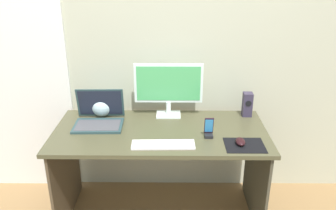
{
  "coord_description": "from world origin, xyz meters",
  "views": [
    {
      "loc": [
        0.08,
        -2.14,
        1.79
      ],
      "look_at": [
        0.05,
        -0.02,
        0.91
      ],
      "focal_mm": 37.05,
      "sensor_mm": 36.0,
      "label": 1
    }
  ],
  "objects_px": {
    "monitor": "(168,87)",
    "fishbowl": "(102,105)",
    "keyboard_external": "(163,145)",
    "phone_in_dock": "(209,130)",
    "speaker_right": "(247,104)",
    "mouse": "(240,142)",
    "laptop": "(99,118)"
  },
  "relations": [
    {
      "from": "monitor",
      "to": "fishbowl",
      "type": "distance_m",
      "value": 0.52
    },
    {
      "from": "keyboard_external",
      "to": "phone_in_dock",
      "type": "xyz_separation_m",
      "value": [
        0.3,
        0.12,
        0.04
      ]
    },
    {
      "from": "speaker_right",
      "to": "mouse",
      "type": "relative_size",
      "value": 1.82
    },
    {
      "from": "monitor",
      "to": "phone_in_dock",
      "type": "bearing_deg",
      "value": -52.13
    },
    {
      "from": "monitor",
      "to": "fishbowl",
      "type": "height_order",
      "value": "monitor"
    },
    {
      "from": "keyboard_external",
      "to": "monitor",
      "type": "bearing_deg",
      "value": 84.97
    },
    {
      "from": "monitor",
      "to": "speaker_right",
      "type": "relative_size",
      "value": 2.76
    },
    {
      "from": "laptop",
      "to": "fishbowl",
      "type": "relative_size",
      "value": 1.98
    },
    {
      "from": "laptop",
      "to": "keyboard_external",
      "type": "xyz_separation_m",
      "value": [
        0.46,
        -0.31,
        -0.04
      ]
    },
    {
      "from": "speaker_right",
      "to": "monitor",
      "type": "bearing_deg",
      "value": 179.9
    },
    {
      "from": "monitor",
      "to": "phone_in_dock",
      "type": "relative_size",
      "value": 3.63
    },
    {
      "from": "speaker_right",
      "to": "laptop",
      "type": "relative_size",
      "value": 0.53
    },
    {
      "from": "mouse",
      "to": "phone_in_dock",
      "type": "bearing_deg",
      "value": 151.56
    },
    {
      "from": "monitor",
      "to": "keyboard_external",
      "type": "height_order",
      "value": "monitor"
    },
    {
      "from": "speaker_right",
      "to": "keyboard_external",
      "type": "distance_m",
      "value": 0.78
    },
    {
      "from": "monitor",
      "to": "speaker_right",
      "type": "xyz_separation_m",
      "value": [
        0.59,
        -0.0,
        -0.14
      ]
    },
    {
      "from": "speaker_right",
      "to": "fishbowl",
      "type": "height_order",
      "value": "speaker_right"
    },
    {
      "from": "fishbowl",
      "to": "phone_in_dock",
      "type": "relative_size",
      "value": 1.26
    },
    {
      "from": "fishbowl",
      "to": "mouse",
      "type": "height_order",
      "value": "fishbowl"
    },
    {
      "from": "fishbowl",
      "to": "phone_in_dock",
      "type": "xyz_separation_m",
      "value": [
        0.77,
        -0.34,
        -0.03
      ]
    },
    {
      "from": "keyboard_external",
      "to": "mouse",
      "type": "xyz_separation_m",
      "value": [
        0.49,
        0.02,
        0.02
      ]
    },
    {
      "from": "fishbowl",
      "to": "keyboard_external",
      "type": "bearing_deg",
      "value": -44.76
    },
    {
      "from": "speaker_right",
      "to": "phone_in_dock",
      "type": "distance_m",
      "value": 0.47
    },
    {
      "from": "laptop",
      "to": "phone_in_dock",
      "type": "xyz_separation_m",
      "value": [
        0.76,
        -0.19,
        -0.0
      ]
    },
    {
      "from": "monitor",
      "to": "phone_in_dock",
      "type": "height_order",
      "value": "monitor"
    },
    {
      "from": "speaker_right",
      "to": "mouse",
      "type": "xyz_separation_m",
      "value": [
        -0.13,
        -0.45,
        -0.07
      ]
    },
    {
      "from": "fishbowl",
      "to": "keyboard_external",
      "type": "xyz_separation_m",
      "value": [
        0.47,
        -0.46,
        -0.08
      ]
    },
    {
      "from": "laptop",
      "to": "keyboard_external",
      "type": "height_order",
      "value": "laptop"
    },
    {
      "from": "mouse",
      "to": "keyboard_external",
      "type": "bearing_deg",
      "value": -177.69
    },
    {
      "from": "laptop",
      "to": "fishbowl",
      "type": "bearing_deg",
      "value": 91.62
    },
    {
      "from": "mouse",
      "to": "phone_in_dock",
      "type": "xyz_separation_m",
      "value": [
        -0.19,
        0.11,
        0.03
      ]
    },
    {
      "from": "phone_in_dock",
      "to": "monitor",
      "type": "bearing_deg",
      "value": 127.87
    }
  ]
}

